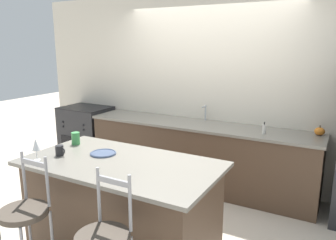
{
  "coord_description": "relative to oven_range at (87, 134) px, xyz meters",
  "views": [
    {
      "loc": [
        1.74,
        -3.66,
        1.98
      ],
      "look_at": [
        0.01,
        -0.52,
        1.14
      ],
      "focal_mm": 35.0,
      "sensor_mm": 36.0,
      "label": 1
    }
  ],
  "objects": [
    {
      "name": "ground_plane",
      "position": [
        2.07,
        -0.39,
        -0.47
      ],
      "size": [
        18.0,
        18.0,
        0.0
      ],
      "primitive_type": "plane",
      "color": "beige"
    },
    {
      "name": "oven_range",
      "position": [
        0.0,
        0.0,
        0.0
      ],
      "size": [
        0.79,
        0.64,
        0.95
      ],
      "color": "#28282B",
      "rests_on": "ground_plane"
    },
    {
      "name": "back_counter",
      "position": [
        2.07,
        -0.0,
        -0.02
      ],
      "size": [
        3.23,
        0.7,
        0.91
      ],
      "color": "#4C3828",
      "rests_on": "ground_plane"
    },
    {
      "name": "bar_stool_near",
      "position": [
        1.71,
        -2.56,
        0.12
      ],
      "size": [
        0.38,
        0.38,
        1.14
      ],
      "color": "#99999E",
      "rests_on": "ground_plane"
    },
    {
      "name": "pumpkin_decoration",
      "position": [
        3.58,
        0.14,
        0.48
      ],
      "size": [
        0.12,
        0.12,
        0.12
      ],
      "color": "orange",
      "rests_on": "back_counter"
    },
    {
      "name": "kitchen_island",
      "position": [
        2.1,
        -1.83,
        0.0
      ],
      "size": [
        1.79,
        0.98,
        0.94
      ],
      "color": "#4C3828",
      "rests_on": "ground_plane"
    },
    {
      "name": "wine_glass",
      "position": [
        1.41,
        -2.16,
        0.61
      ],
      "size": [
        0.07,
        0.07,
        0.2
      ],
      "color": "white",
      "rests_on": "kitchen_island"
    },
    {
      "name": "soap_bottle",
      "position": [
        2.98,
        -0.12,
        0.5
      ],
      "size": [
        0.04,
        0.04,
        0.15
      ],
      "color": "silver",
      "rests_on": "back_counter"
    },
    {
      "name": "sink_faucet",
      "position": [
        2.07,
        0.2,
        0.57
      ],
      "size": [
        0.02,
        0.13,
        0.22
      ],
      "color": "#ADAFB5",
      "rests_on": "back_counter"
    },
    {
      "name": "tumbler_cup",
      "position": [
        1.36,
        -1.62,
        0.53
      ],
      "size": [
        0.09,
        0.09,
        0.13
      ],
      "color": "#3D934C",
      "rests_on": "kitchen_island"
    },
    {
      "name": "coffee_mug",
      "position": [
        1.49,
        -1.96,
        0.52
      ],
      "size": [
        0.11,
        0.08,
        0.1
      ],
      "color": "#232326",
      "rests_on": "kitchen_island"
    },
    {
      "name": "dinner_plate",
      "position": [
        1.82,
        -1.73,
        0.48
      ],
      "size": [
        0.25,
        0.25,
        0.02
      ],
      "color": "#425170",
      "rests_on": "kitchen_island"
    },
    {
      "name": "wall_back",
      "position": [
        2.07,
        0.33,
        0.88
      ],
      "size": [
        6.0,
        0.07,
        2.7
      ],
      "color": "beige",
      "rests_on": "ground_plane"
    }
  ]
}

